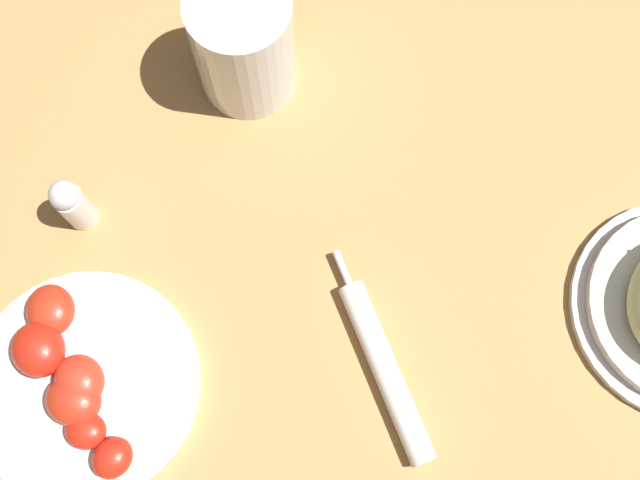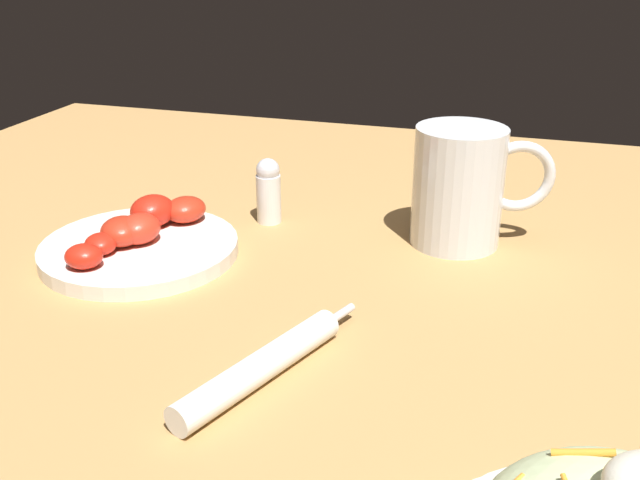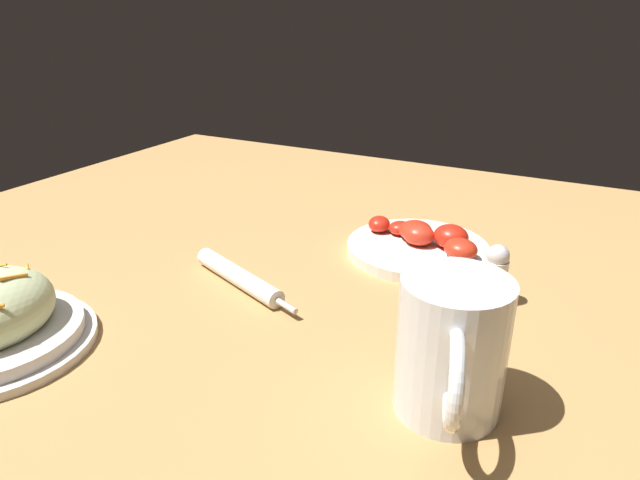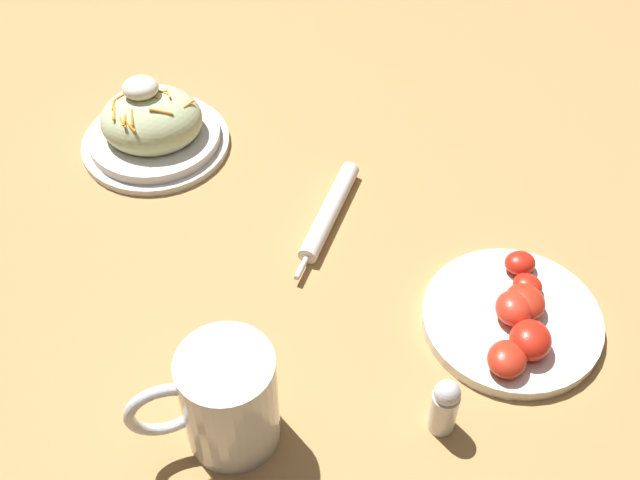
{
  "view_description": "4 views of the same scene",
  "coord_description": "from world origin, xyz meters",
  "px_view_note": "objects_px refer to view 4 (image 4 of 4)",
  "views": [
    {
      "loc": [
        0.12,
        0.09,
        0.73
      ],
      "look_at": [
        -0.02,
        -0.05,
        0.07
      ],
      "focal_mm": 43.99,
      "sensor_mm": 36.0,
      "label": 1
    },
    {
      "loc": [
        -0.17,
        0.5,
        0.33
      ],
      "look_at": [
        0.0,
        -0.06,
        0.07
      ],
      "focal_mm": 40.21,
      "sensor_mm": 36.0,
      "label": 2
    },
    {
      "loc": [
        -0.52,
        -0.34,
        0.35
      ],
      "look_at": [
        0.03,
        -0.05,
        0.08
      ],
      "focal_mm": 31.32,
      "sensor_mm": 36.0,
      "label": 3
    },
    {
      "loc": [
        -0.01,
        -0.68,
        0.78
      ],
      "look_at": [
        -0.0,
        -0.04,
        0.07
      ],
      "focal_mm": 45.65,
      "sensor_mm": 36.0,
      "label": 4
    }
  ],
  "objects_px": {
    "tomato_plate": "(514,319)",
    "salt_shaker": "(445,406)",
    "napkin_roll": "(329,212)",
    "salad_plate": "(153,127)",
    "beer_mug": "(228,403)"
  },
  "relations": [
    {
      "from": "napkin_roll",
      "to": "beer_mug",
      "type": "bearing_deg",
      "value": -109.7
    },
    {
      "from": "tomato_plate",
      "to": "salt_shaker",
      "type": "relative_size",
      "value": 2.67
    },
    {
      "from": "tomato_plate",
      "to": "beer_mug",
      "type": "bearing_deg",
      "value": -157.81
    },
    {
      "from": "salad_plate",
      "to": "tomato_plate",
      "type": "bearing_deg",
      "value": -36.05
    },
    {
      "from": "tomato_plate",
      "to": "salt_shaker",
      "type": "bearing_deg",
      "value": -128.19
    },
    {
      "from": "napkin_roll",
      "to": "salt_shaker",
      "type": "distance_m",
      "value": 0.33
    },
    {
      "from": "salad_plate",
      "to": "napkin_roll",
      "type": "distance_m",
      "value": 0.29
    },
    {
      "from": "salad_plate",
      "to": "salt_shaker",
      "type": "height_order",
      "value": "salad_plate"
    },
    {
      "from": "beer_mug",
      "to": "tomato_plate",
      "type": "distance_m",
      "value": 0.35
    },
    {
      "from": "beer_mug",
      "to": "salt_shaker",
      "type": "xyz_separation_m",
      "value": [
        0.22,
        0.0,
        -0.02
      ]
    },
    {
      "from": "beer_mug",
      "to": "napkin_roll",
      "type": "height_order",
      "value": "beer_mug"
    },
    {
      "from": "salad_plate",
      "to": "salt_shaker",
      "type": "distance_m",
      "value": 0.58
    },
    {
      "from": "napkin_roll",
      "to": "tomato_plate",
      "type": "relative_size",
      "value": 0.95
    },
    {
      "from": "napkin_roll",
      "to": "salt_shaker",
      "type": "xyz_separation_m",
      "value": [
        0.11,
        -0.31,
        0.03
      ]
    },
    {
      "from": "napkin_roll",
      "to": "salad_plate",
      "type": "bearing_deg",
      "value": 148.5
    }
  ]
}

